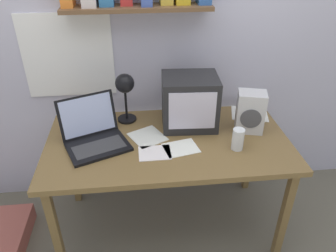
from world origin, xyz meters
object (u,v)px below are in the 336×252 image
(printed_handout, at_px, (249,114))
(corner_desk, at_px, (168,148))
(laptop, at_px, (93,133))
(space_heater, at_px, (250,112))
(crt_monitor, at_px, (190,102))
(loose_paper_near_monitor, at_px, (181,148))
(open_notebook, at_px, (147,137))
(desk_lamp, at_px, (125,88))
(juice_glass, at_px, (238,140))
(loose_paper_near_laptop, at_px, (155,153))

(printed_handout, bearing_deg, corner_desk, -156.38)
(laptop, xyz_separation_m, space_heater, (0.97, 0.04, 0.06))
(crt_monitor, xyz_separation_m, printed_handout, (0.45, 0.09, -0.17))
(corner_desk, bearing_deg, printed_handout, 23.62)
(loose_paper_near_monitor, height_order, open_notebook, same)
(crt_monitor, bearing_deg, laptop, -163.05)
(desk_lamp, xyz_separation_m, open_notebook, (0.12, -0.17, -0.26))
(crt_monitor, bearing_deg, juice_glass, -49.04)
(desk_lamp, xyz_separation_m, printed_handout, (0.85, 0.05, -0.26))
(corner_desk, relative_size, juice_glass, 11.33)
(loose_paper_near_laptop, bearing_deg, desk_lamp, 114.26)
(corner_desk, distance_m, open_notebook, 0.15)
(juice_glass, xyz_separation_m, space_heater, (0.13, 0.20, 0.07))
(corner_desk, bearing_deg, space_heater, 6.83)
(corner_desk, height_order, space_heater, space_heater)
(crt_monitor, height_order, juice_glass, crt_monitor)
(juice_glass, relative_size, space_heater, 0.50)
(corner_desk, height_order, open_notebook, open_notebook)
(laptop, distance_m, loose_paper_near_monitor, 0.53)
(space_heater, bearing_deg, laptop, -163.27)
(printed_handout, bearing_deg, loose_paper_near_laptop, -150.46)
(space_heater, distance_m, printed_handout, 0.25)
(juice_glass, distance_m, space_heater, 0.25)
(crt_monitor, bearing_deg, loose_paper_near_laptop, -126.45)
(loose_paper_near_monitor, xyz_separation_m, loose_paper_near_laptop, (-0.16, -0.03, 0.00))
(space_heater, height_order, printed_handout, space_heater)
(desk_lamp, distance_m, loose_paper_near_laptop, 0.46)
(laptop, distance_m, space_heater, 0.98)
(space_heater, bearing_deg, crt_monitor, 178.04)
(corner_desk, xyz_separation_m, loose_paper_near_laptop, (-0.09, -0.13, 0.06))
(loose_paper_near_monitor, height_order, printed_handout, same)
(space_heater, height_order, loose_paper_near_laptop, space_heater)
(juice_glass, xyz_separation_m, printed_handout, (0.21, 0.40, -0.06))
(crt_monitor, height_order, printed_handout, crt_monitor)
(juice_glass, distance_m, loose_paper_near_monitor, 0.34)
(open_notebook, bearing_deg, loose_paper_near_monitor, -37.13)
(laptop, distance_m, loose_paper_near_laptop, 0.39)
(crt_monitor, bearing_deg, space_heater, -13.14)
(laptop, xyz_separation_m, open_notebook, (0.32, 0.02, -0.07))
(open_notebook, bearing_deg, loose_paper_near_laptop, -79.57)
(laptop, bearing_deg, loose_paper_near_laptop, -45.58)
(loose_paper_near_monitor, bearing_deg, juice_glass, -6.45)
(desk_lamp, bearing_deg, crt_monitor, -9.34)
(desk_lamp, xyz_separation_m, loose_paper_near_monitor, (0.31, -0.31, -0.26))
(desk_lamp, relative_size, space_heater, 1.37)
(printed_handout, bearing_deg, open_notebook, -163.34)
(crt_monitor, xyz_separation_m, loose_paper_near_monitor, (-0.09, -0.27, -0.17))
(crt_monitor, distance_m, printed_handout, 0.49)
(juice_glass, bearing_deg, loose_paper_near_laptop, 179.43)
(printed_handout, bearing_deg, loose_paper_near_monitor, -146.08)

